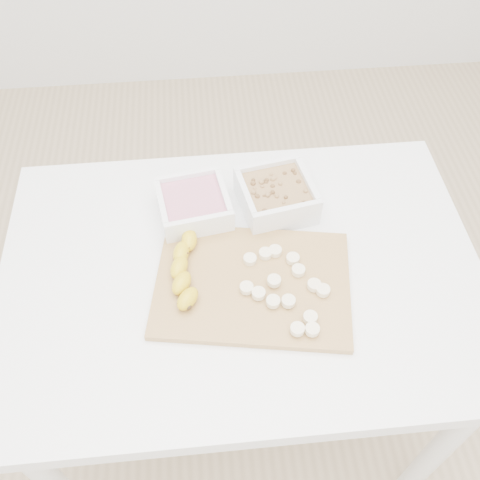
{
  "coord_description": "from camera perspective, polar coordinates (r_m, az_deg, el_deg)",
  "views": [
    {
      "loc": [
        -0.06,
        -0.63,
        1.66
      ],
      "look_at": [
        0.0,
        0.03,
        0.81
      ],
      "focal_mm": 40.0,
      "sensor_mm": 36.0,
      "label": 1
    }
  ],
  "objects": [
    {
      "name": "banana",
      "position": [
        1.07,
        -5.87,
        -3.2
      ],
      "size": [
        0.1,
        0.2,
        0.03
      ],
      "primitive_type": null,
      "rotation": [
        0.0,
        0.0,
        -0.26
      ],
      "color": "gold",
      "rests_on": "cutting_board"
    },
    {
      "name": "bowl_granola",
      "position": [
        1.19,
        3.88,
        4.78
      ],
      "size": [
        0.18,
        0.18,
        0.07
      ],
      "color": "white",
      "rests_on": "table"
    },
    {
      "name": "banana_slices",
      "position": [
        1.06,
        4.82,
        -4.96
      ],
      "size": [
        0.18,
        0.22,
        0.02
      ],
      "color": "#F7E7BA",
      "rests_on": "cutting_board"
    },
    {
      "name": "ground",
      "position": [
        1.77,
        0.1,
        -17.18
      ],
      "size": [
        3.5,
        3.5,
        0.0
      ],
      "primitive_type": "plane",
      "color": "#C6AD89",
      "rests_on": "ground"
    },
    {
      "name": "bowl_yogurt",
      "position": [
        1.17,
        -4.96,
        3.68
      ],
      "size": [
        0.17,
        0.17,
        0.07
      ],
      "color": "white",
      "rests_on": "table"
    },
    {
      "name": "cutting_board",
      "position": [
        1.08,
        1.34,
        -4.69
      ],
      "size": [
        0.43,
        0.34,
        0.01
      ],
      "primitive_type": "cube",
      "rotation": [
        0.0,
        0.0,
        -0.17
      ],
      "color": "#AB8546",
      "rests_on": "table"
    },
    {
      "name": "table",
      "position": [
        1.19,
        0.14,
        -5.79
      ],
      "size": [
        1.0,
        0.7,
        0.75
      ],
      "color": "white",
      "rests_on": "ground"
    }
  ]
}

